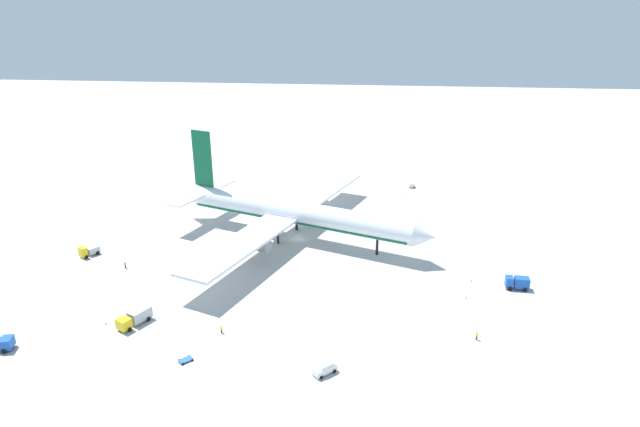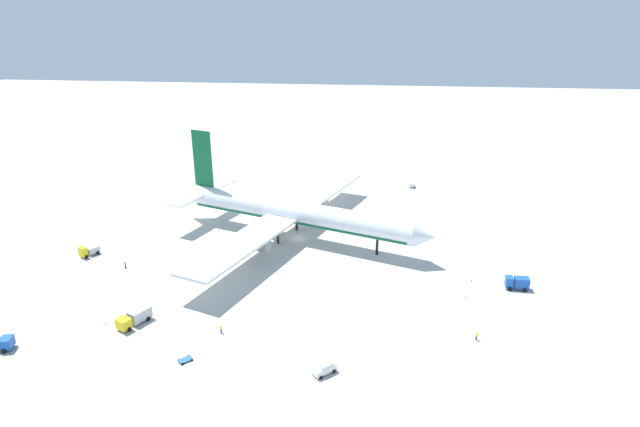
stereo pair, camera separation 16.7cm
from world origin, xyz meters
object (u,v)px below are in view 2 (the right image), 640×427
baggage_cart_0 (412,185)px  traffic_cone_1 (408,199)px  ground_worker_0 (125,265)px  ground_worker_2 (221,329)px  baggage_cart_1 (185,360)px  airliner (293,212)px  service_truck_1 (135,317)px  service_van (324,368)px  traffic_cone_0 (471,280)px  service_truck_2 (89,251)px  service_truck_0 (517,283)px  traffic_cone_2 (106,323)px  traffic_cone_3 (466,297)px  ground_worker_1 (477,336)px

baggage_cart_0 → traffic_cone_1: 13.18m
ground_worker_0 → ground_worker_2: 37.96m
ground_worker_2 → baggage_cart_0: bearing=66.6°
baggage_cart_0 → baggage_cart_1: bearing=-113.4°
airliner → ground_worker_0: airliner is taller
service_truck_1 → service_van: (37.80, -10.50, -0.45)m
ground_worker_0 → traffic_cone_0: ground_worker_0 is taller
baggage_cart_1 → ground_worker_2: size_ratio=1.62×
baggage_cart_0 → traffic_cone_1: bearing=-98.6°
baggage_cart_1 → service_van: bearing=-1.0°
service_truck_1 → traffic_cone_0: bearing=20.3°
baggage_cart_0 → ground_worker_0: ground_worker_0 is taller
service_truck_1 → service_truck_2: (-24.50, 27.58, -0.15)m
ground_worker_2 → airliner: bearing=82.2°
service_truck_0 → baggage_cart_0: 70.44m
service_truck_1 → ground_worker_2: (17.33, -1.09, -0.67)m
ground_worker_2 → traffic_cone_0: ground_worker_2 is taller
traffic_cone_2 → service_van: bearing=-12.6°
service_truck_2 → ground_worker_2: 50.72m
traffic_cone_3 → service_truck_0: bearing=25.3°
baggage_cart_0 → traffic_cone_3: size_ratio=5.67×
ground_worker_0 → traffic_cone_3: size_ratio=3.16×
service_truck_0 → traffic_cone_0: 9.62m
traffic_cone_0 → traffic_cone_1: (-11.95, 52.50, 0.00)m
baggage_cart_1 → traffic_cone_0: bearing=33.2°
baggage_cart_1 → ground_worker_2: ground_worker_2 is taller
service_truck_1 → ground_worker_2: service_truck_1 is taller
service_truck_0 → ground_worker_2: bearing=-158.1°
service_van → ground_worker_2: (-20.47, 9.41, -0.21)m
baggage_cart_0 → baggage_cart_1: (-43.34, -100.36, -0.55)m
airliner → service_truck_0: size_ratio=15.98×
service_truck_2 → traffic_cone_0: size_ratio=9.14×
service_truck_1 → baggage_cart_0: size_ratio=2.31×
baggage_cart_1 → traffic_cone_3: 57.94m
airliner → ground_worker_2: (-6.22, -45.42, -6.30)m
airliner → ground_worker_1: bearing=-45.9°
traffic_cone_0 → traffic_cone_2: size_ratio=1.00×
service_van → traffic_cone_1: bearing=78.9°
airliner → service_truck_0: airliner is taller
airliner → traffic_cone_3: size_ratio=142.66×
ground_worker_0 → traffic_cone_3: (77.39, -5.11, -0.61)m
traffic_cone_0 → baggage_cart_1: bearing=-146.8°
service_truck_2 → ground_worker_0: size_ratio=2.89×
service_truck_0 → traffic_cone_0: service_truck_0 is taller
service_truck_0 → traffic_cone_1: 58.71m
airliner → service_truck_1: (-23.55, -44.33, -5.64)m
service_truck_2 → ground_worker_0: service_truck_2 is taller
baggage_cart_1 → ground_worker_1: size_ratio=1.54×
ground_worker_1 → service_truck_0: bearing=60.2°
ground_worker_0 → ground_worker_1: 79.72m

